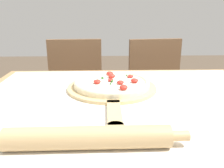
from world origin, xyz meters
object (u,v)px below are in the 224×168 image
at_px(pizza, 112,83).
at_px(rolling_pin, 88,138).
at_px(chair_left, 76,94).
at_px(chair_right, 157,93).
at_px(pizza_peel, 112,89).

xyz_separation_m(pizza, rolling_pin, (-0.07, -0.44, 0.00)).
relative_size(pizza, chair_left, 0.35).
distance_m(rolling_pin, chair_left, 1.15).
bearing_deg(pizza, chair_right, 62.06).
height_order(rolling_pin, chair_right, chair_right).
bearing_deg(chair_right, pizza, -124.76).
height_order(pizza_peel, chair_right, chair_right).
distance_m(pizza_peel, chair_right, 0.80).
relative_size(rolling_pin, chair_left, 0.54).
relative_size(pizza_peel, pizza, 1.78).
relative_size(pizza_peel, chair_right, 0.62).
distance_m(pizza_peel, pizza, 0.03).
bearing_deg(pizza, chair_left, 109.89).
height_order(chair_left, chair_right, same).
distance_m(pizza_peel, chair_left, 0.76).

